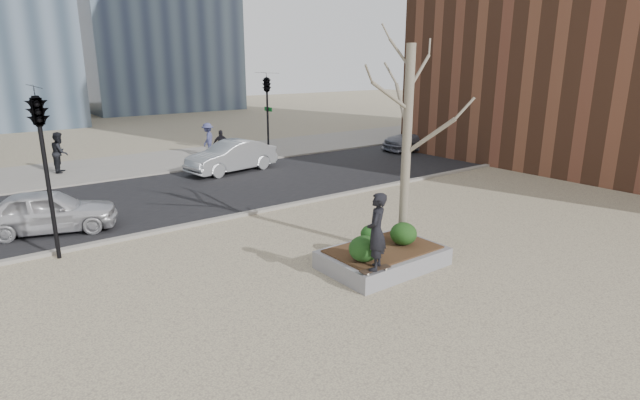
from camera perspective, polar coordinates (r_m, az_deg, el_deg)
ground at (r=12.35m, az=3.78°, el=-8.66°), size 120.00×120.00×0.00m
street at (r=20.54m, az=-14.71°, el=0.83°), size 60.00×8.00×0.02m
far_sidewalk at (r=27.01m, az=-20.48°, el=3.82°), size 60.00×6.00×0.02m
planter at (r=12.88m, az=7.20°, el=-6.60°), size 3.00×2.00×0.45m
planter_mulch at (r=12.79m, az=7.23°, el=-5.58°), size 2.70×1.70×0.04m
sycamore_tree at (r=12.93m, az=10.04°, el=9.71°), size 2.80×2.80×6.60m
shrub_left at (r=11.85m, az=5.05°, el=-5.57°), size 0.73×0.73×0.62m
shrub_middle at (r=13.04m, az=5.88°, el=-3.90°), size 0.57×0.57×0.48m
shrub_right at (r=13.02m, az=9.52°, el=-3.82°), size 0.69×0.69×0.58m
skateboard at (r=11.49m, az=6.33°, el=-7.97°), size 0.79×0.27×0.08m
skateboarder at (r=11.16m, az=6.47°, el=-3.60°), size 0.77×0.73×1.78m
police_car at (r=17.21m, az=-28.64°, el=-1.12°), size 4.17×2.69×1.32m
car_silver at (r=23.89m, az=-10.07°, el=4.93°), size 4.60×2.24×1.45m
car_third at (r=30.06m, az=11.41°, el=6.96°), size 5.05×2.81×1.38m
pedestrian_a at (r=26.29m, az=-27.58°, el=4.86°), size 1.01×1.12×1.89m
pedestrian_b at (r=28.44m, az=-12.69°, el=6.82°), size 1.25×1.30×1.78m
pedestrian_c at (r=27.17m, az=-11.19°, el=6.24°), size 0.97×0.69×1.53m
traffic_light_near at (r=14.49m, az=-28.73°, el=2.45°), size 0.60×2.48×4.50m
traffic_light_far at (r=27.09m, az=-6.01°, el=9.54°), size 0.60×2.48×4.50m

